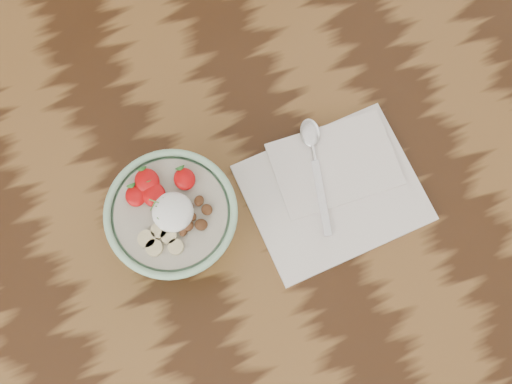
{
  "coord_description": "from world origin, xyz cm",
  "views": [
    {
      "loc": [
        -16.04,
        -25.69,
        175.97
      ],
      "look_at": [
        -6.5,
        -3.02,
        85.6
      ],
      "focal_mm": 50.0,
      "sensor_mm": 36.0,
      "label": 1
    }
  ],
  "objects": [
    {
      "name": "spoon",
      "position": [
        4.67,
        1.99,
        76.89
      ],
      "size": [
        6.43,
        17.87,
        0.94
      ],
      "rotation": [
        0.0,
        0.0,
        -0.25
      ],
      "color": "silver",
      "rests_on": "napkin"
    },
    {
      "name": "napkin",
      "position": [
        5.33,
        -4.19,
        75.63
      ],
      "size": [
        24.81,
        20.64,
        1.5
      ],
      "rotation": [
        0.0,
        0.0,
        0.02
      ],
      "color": "white",
      "rests_on": "table"
    },
    {
      "name": "breakfast_bowl",
      "position": [
        -17.93,
        -1.0,
        81.11
      ],
      "size": [
        17.8,
        17.8,
        12.16
      ],
      "rotation": [
        0.0,
        0.0,
        0.23
      ],
      "color": "#92C59C",
      "rests_on": "table"
    },
    {
      "name": "table",
      "position": [
        0.0,
        0.0,
        65.7
      ],
      "size": [
        160.0,
        90.0,
        75.0
      ],
      "color": "black",
      "rests_on": "ground"
    }
  ]
}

